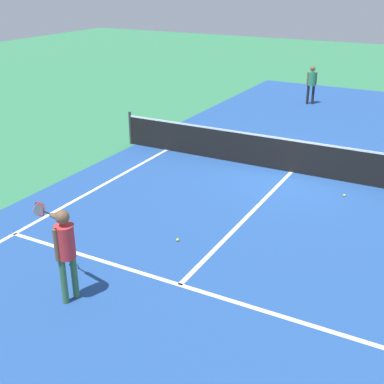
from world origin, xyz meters
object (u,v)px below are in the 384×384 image
object	(u,v)px
net	(293,156)
player_far	(312,81)
player_near	(65,245)
tennis_ball_mid_court	(178,240)
tennis_ball_near_net	(344,195)

from	to	relation	value
net	player_far	bearing A→B (deg)	102.82
player_near	player_far	bearing A→B (deg)	91.46
tennis_ball_mid_court	tennis_ball_near_net	size ratio (longest dim) A/B	1.00
player_near	net	bearing A→B (deg)	79.22
tennis_ball_near_net	net	bearing A→B (deg)	149.44
net	tennis_ball_mid_court	xyz separation A→B (m)	(-0.84, -5.01, -0.46)
player_far	net	bearing A→B (deg)	-77.18
tennis_ball_mid_court	tennis_ball_near_net	world-z (taller)	same
net	tennis_ball_mid_court	bearing A→B (deg)	-99.52
player_near	tennis_ball_mid_court	bearing A→B (deg)	76.88
player_near	tennis_ball_near_net	size ratio (longest dim) A/B	25.85
player_far	tennis_ball_mid_court	bearing A→B (deg)	-85.56
player_near	tennis_ball_near_net	world-z (taller)	player_near
player_far	tennis_ball_mid_court	distance (m)	13.27
player_near	player_far	xyz separation A→B (m)	(-0.40, 15.84, -0.09)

